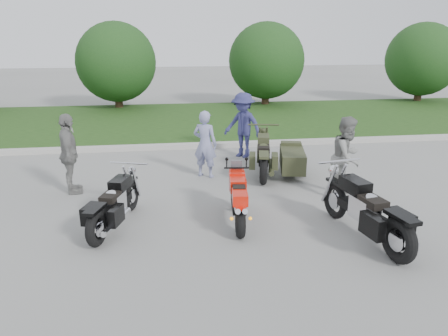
{
  "coord_description": "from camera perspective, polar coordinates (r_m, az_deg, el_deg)",
  "views": [
    {
      "loc": [
        -0.93,
        -7.36,
        3.52
      ],
      "look_at": [
        0.26,
        1.24,
        0.8
      ],
      "focal_mm": 35.0,
      "sensor_mm": 36.0,
      "label": 1
    }
  ],
  "objects": [
    {
      "name": "person_grey",
      "position": [
        9.91,
        15.74,
        1.38
      ],
      "size": [
        1.1,
        1.09,
        1.79
      ],
      "primitive_type": "imported",
      "rotation": [
        0.0,
        0.0,
        0.73
      ],
      "color": "gray",
      "rests_on": "ground"
    },
    {
      "name": "tree_far_right",
      "position": [
        24.58,
        24.5,
        12.78
      ],
      "size": [
        3.6,
        3.6,
        4.0
      ],
      "color": "#3F2B1C",
      "rests_on": "ground"
    },
    {
      "name": "cruiser_right",
      "position": [
        8.01,
        18.34,
        -5.65
      ],
      "size": [
        0.73,
        2.57,
        0.99
      ],
      "rotation": [
        0.0,
        0.0,
        0.18
      ],
      "color": "black",
      "rests_on": "ground"
    },
    {
      "name": "grass_strip",
      "position": [
        17.87,
        -4.79,
        6.19
      ],
      "size": [
        60.0,
        8.0,
        0.14
      ],
      "primitive_type": "cube",
      "color": "#355A1E",
      "rests_on": "ground"
    },
    {
      "name": "person_denim",
      "position": [
        12.66,
        2.5,
        5.6
      ],
      "size": [
        1.37,
        1.33,
        1.88
      ],
      "primitive_type": "imported",
      "rotation": [
        0.0,
        0.0,
        -0.73
      ],
      "color": "navy",
      "rests_on": "ground"
    },
    {
      "name": "tree_mid_left",
      "position": [
        21.0,
        -13.91,
        13.27
      ],
      "size": [
        3.6,
        3.6,
        4.0
      ],
      "color": "#3F2B1C",
      "rests_on": "ground"
    },
    {
      "name": "cruiser_left",
      "position": [
        8.33,
        -14.25,
        -4.89
      ],
      "size": [
        0.81,
        2.17,
        0.86
      ],
      "rotation": [
        0.0,
        0.0,
        -0.31
      ],
      "color": "black",
      "rests_on": "ground"
    },
    {
      "name": "cruiser_sidecar",
      "position": [
        11.19,
        7.36,
        1.26
      ],
      "size": [
        1.48,
        2.41,
        0.94
      ],
      "rotation": [
        0.0,
        0.0,
        -0.21
      ],
      "color": "black",
      "rests_on": "ground"
    },
    {
      "name": "person_stripe",
      "position": [
        10.88,
        -2.48,
        3.13
      ],
      "size": [
        0.73,
        0.65,
        1.69
      ],
      "primitive_type": "imported",
      "rotation": [
        0.0,
        0.0,
        2.64
      ],
      "color": "#858AB6",
      "rests_on": "ground"
    },
    {
      "name": "ground",
      "position": [
        8.21,
        -0.63,
        -7.99
      ],
      "size": [
        80.0,
        80.0,
        0.0
      ],
      "primitive_type": "plane",
      "color": "gray",
      "rests_on": "ground"
    },
    {
      "name": "curb",
      "position": [
        13.83,
        -3.79,
        2.92
      ],
      "size": [
        60.0,
        0.3,
        0.15
      ],
      "primitive_type": "cube",
      "color": "#ADAAA2",
      "rests_on": "ground"
    },
    {
      "name": "sportbike_red",
      "position": [
        8.26,
        1.89,
        -3.96
      ],
      "size": [
        0.43,
        1.85,
        0.88
      ],
      "rotation": [
        0.0,
        0.0,
        -0.11
      ],
      "color": "black",
      "rests_on": "ground"
    },
    {
      "name": "person_back",
      "position": [
        10.31,
        -19.57,
        1.71
      ],
      "size": [
        0.65,
        1.13,
        1.82
      ],
      "primitive_type": "imported",
      "rotation": [
        0.0,
        0.0,
        1.77
      ],
      "color": "gray",
      "rests_on": "ground"
    },
    {
      "name": "tree_mid_right",
      "position": [
        21.48,
        5.55,
        13.76
      ],
      "size": [
        3.6,
        3.6,
        4.0
      ],
      "color": "#3F2B1C",
      "rests_on": "ground"
    }
  ]
}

